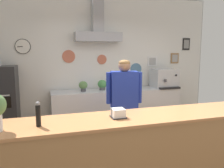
# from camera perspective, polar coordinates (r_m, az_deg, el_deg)

# --- Properties ---
(back_wall_assembly) EXTENTS (5.36, 2.76, 3.04)m
(back_wall_assembly) POSITION_cam_1_polar(r_m,az_deg,el_deg) (5.06, -2.22, 6.85)
(back_wall_assembly) COLOR gray
(back_wall_assembly) RESTS_ON ground_plane
(service_counter) EXTENTS (4.12, 0.61, 1.05)m
(service_counter) POSITION_cam_1_polar(r_m,az_deg,el_deg) (2.81, 13.06, -17.68)
(service_counter) COLOR #B77F4C
(service_counter) RESTS_ON ground_plane
(back_prep_counter) EXTENTS (2.87, 0.60, 0.92)m
(back_prep_counter) POSITION_cam_1_polar(r_m,az_deg,el_deg) (5.07, 1.30, -6.60)
(back_prep_counter) COLOR silver
(back_prep_counter) RESTS_ON ground_plane
(pizza_oven) EXTENTS (0.65, 0.66, 1.59)m
(pizza_oven) POSITION_cam_1_polar(r_m,az_deg,el_deg) (4.71, -26.77, -4.92)
(pizza_oven) COLOR #232326
(pizza_oven) RESTS_ON ground_plane
(shop_worker) EXTENTS (0.58, 0.29, 1.62)m
(shop_worker) POSITION_cam_1_polar(r_m,az_deg,el_deg) (3.69, 3.11, -5.45)
(shop_worker) COLOR #232328
(shop_worker) RESTS_ON ground_plane
(espresso_machine) EXTENTS (0.56, 0.52, 0.43)m
(espresso_machine) POSITION_cam_1_polar(r_m,az_deg,el_deg) (5.39, 13.23, 1.43)
(espresso_machine) COLOR silver
(espresso_machine) RESTS_ON back_prep_counter
(potted_thyme) EXTENTS (0.18, 0.18, 0.22)m
(potted_thyme) POSITION_cam_1_polar(r_m,az_deg,el_deg) (4.74, -7.38, -0.44)
(potted_thyme) COLOR #4C4C51
(potted_thyme) RESTS_ON back_prep_counter
(potted_rosemary) EXTENTS (0.23, 0.23, 0.28)m
(potted_rosemary) POSITION_cam_1_polar(r_m,az_deg,el_deg) (5.07, 5.98, 0.59)
(potted_rosemary) COLOR #4C4C51
(potted_rosemary) RESTS_ON back_prep_counter
(potted_sage) EXTENTS (0.21, 0.21, 0.23)m
(potted_sage) POSITION_cam_1_polar(r_m,az_deg,el_deg) (4.99, 2.10, 0.14)
(potted_sage) COLOR beige
(potted_sage) RESTS_ON back_prep_counter
(potted_oregano) EXTENTS (0.20, 0.20, 0.23)m
(potted_oregano) POSITION_cam_1_polar(r_m,az_deg,el_deg) (4.87, -2.51, -0.15)
(potted_oregano) COLOR #4C4C51
(potted_oregano) RESTS_ON back_prep_counter
(napkin_holder) EXTENTS (0.16, 0.15, 0.11)m
(napkin_holder) POSITION_cam_1_polar(r_m,az_deg,el_deg) (2.39, 1.58, -7.55)
(napkin_holder) COLOR #262628
(napkin_holder) RESTS_ON service_counter
(pepper_grinder) EXTENTS (0.05, 0.05, 0.24)m
(pepper_grinder) POSITION_cam_1_polar(r_m,az_deg,el_deg) (2.20, -18.38, -7.34)
(pepper_grinder) COLOR black
(pepper_grinder) RESTS_ON service_counter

